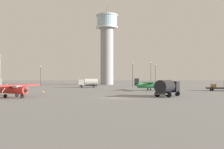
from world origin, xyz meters
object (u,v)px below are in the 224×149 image
(light_post_east, at_px, (41,74))
(truck_fuel_tanker_black, at_px, (167,87))
(traffic_cone_near_left, at_px, (2,93))
(light_post_centre, at_px, (151,72))
(truck_fuel_tanker_white, at_px, (89,83))
(control_tower, at_px, (107,43))
(light_post_west, at_px, (133,72))
(traffic_cone_near_right, at_px, (43,92))
(light_post_north, at_px, (155,73))
(airplane_red, at_px, (12,89))
(truck_flatbed_blue, at_px, (224,86))
(airplane_green, at_px, (150,85))

(light_post_east, bearing_deg, truck_fuel_tanker_black, -56.64)
(traffic_cone_near_left, bearing_deg, light_post_centre, 47.75)
(light_post_east, bearing_deg, truck_fuel_tanker_white, -33.60)
(control_tower, bearing_deg, light_post_west, -74.68)
(light_post_centre, bearing_deg, traffic_cone_near_left, -132.25)
(truck_fuel_tanker_black, bearing_deg, traffic_cone_near_right, 104.15)
(light_post_east, xyz_separation_m, light_post_north, (42.19, -4.14, 0.35))
(light_post_east, distance_m, traffic_cone_near_left, 43.90)
(light_post_north, relative_size, light_post_centre, 0.91)
(light_post_east, bearing_deg, control_tower, 38.09)
(truck_fuel_tanker_white, bearing_deg, airplane_red, 74.59)
(control_tower, relative_size, traffic_cone_near_right, 51.46)
(traffic_cone_near_left, bearing_deg, light_post_west, 47.46)
(control_tower, distance_m, truck_fuel_tanker_black, 74.00)
(truck_fuel_tanker_black, xyz_separation_m, traffic_cone_near_left, (-32.29, 8.07, -1.40))
(control_tower, xyz_separation_m, light_post_north, (16.97, -23.91, -13.67))
(truck_fuel_tanker_white, bearing_deg, truck_fuel_tanker_black, 112.48)
(truck_fuel_tanker_white, relative_size, traffic_cone_near_left, 10.11)
(truck_flatbed_blue, distance_m, truck_fuel_tanker_white, 41.25)
(control_tower, height_order, light_post_centre, control_tower)
(light_post_east, bearing_deg, light_post_centre, -0.08)
(traffic_cone_near_left, bearing_deg, control_tower, 69.70)
(truck_flatbed_blue, distance_m, light_post_west, 31.85)
(truck_fuel_tanker_white, distance_m, traffic_cone_near_left, 35.60)
(truck_fuel_tanker_white, bearing_deg, control_tower, -101.65)
(control_tower, height_order, truck_flatbed_blue, control_tower)
(traffic_cone_near_left, bearing_deg, light_post_north, 44.34)
(control_tower, relative_size, truck_flatbed_blue, 5.26)
(truck_fuel_tanker_white, bearing_deg, light_post_north, -160.88)
(light_post_north, bearing_deg, control_tower, 125.37)
(truck_fuel_tanker_white, height_order, traffic_cone_near_left, truck_fuel_tanker_white)
(truck_fuel_tanker_black, bearing_deg, light_post_west, 37.99)
(airplane_green, height_order, airplane_red, airplane_red)
(light_post_centre, xyz_separation_m, traffic_cone_near_left, (-39.59, -43.59, -5.11))
(traffic_cone_near_left, height_order, traffic_cone_near_right, traffic_cone_near_right)
(light_post_west, bearing_deg, light_post_north, 30.26)
(airplane_green, bearing_deg, light_post_east, 131.53)
(light_post_west, distance_m, traffic_cone_near_right, 40.12)
(truck_flatbed_blue, relative_size, light_post_east, 0.88)
(airplane_green, distance_m, airplane_red, 35.71)
(airplane_red, bearing_deg, truck_fuel_tanker_black, 36.01)
(airplane_red, relative_size, light_post_centre, 1.08)
(airplane_green, xyz_separation_m, light_post_east, (-34.89, 30.77, 3.16))
(traffic_cone_near_right, bearing_deg, light_post_north, 48.99)
(truck_flatbed_blue, relative_size, light_post_centre, 0.74)
(truck_fuel_tanker_white, distance_m, truck_fuel_tanker_black, 42.65)
(airplane_red, bearing_deg, truck_fuel_tanker_white, 108.25)
(airplane_red, relative_size, light_post_west, 1.16)
(airplane_green, height_order, light_post_north, light_post_north)
(light_post_north, relative_size, traffic_cone_near_right, 12.03)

